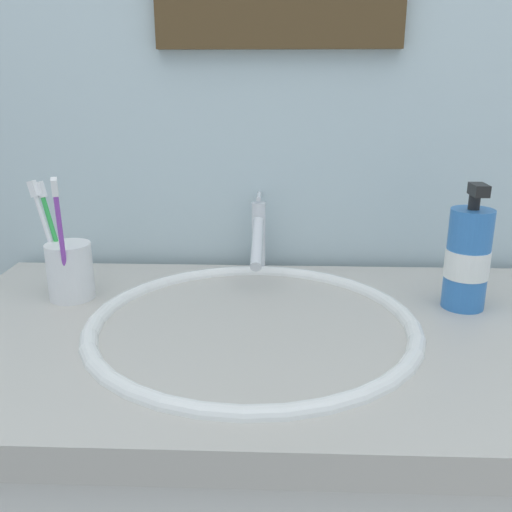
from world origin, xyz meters
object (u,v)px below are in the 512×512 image
object	(u,v)px
faucet	(260,237)
toothbrush_white	(49,231)
toothbrush_purple	(63,234)
toothbrush_cup	(72,271)
toothbrush_green	(55,231)
soap_dispenser	(470,259)

from	to	relation	value
faucet	toothbrush_white	distance (m)	0.34
faucet	toothbrush_purple	distance (m)	0.32
toothbrush_cup	toothbrush_white	world-z (taller)	toothbrush_white
toothbrush_green	soap_dispenser	size ratio (longest dim) A/B	0.93
toothbrush_cup	soap_dispenser	size ratio (longest dim) A/B	0.47
toothbrush_white	faucet	bearing A→B (deg)	19.52
toothbrush_purple	soap_dispenser	size ratio (longest dim) A/B	1.04
toothbrush_white	toothbrush_green	distance (m)	0.01
toothbrush_cup	toothbrush_white	xyz separation A→B (m)	(-0.03, 0.01, 0.06)
toothbrush_purple	toothbrush_white	bearing A→B (deg)	128.36
toothbrush_purple	soap_dispenser	bearing A→B (deg)	2.97
faucet	toothbrush_purple	size ratio (longest dim) A/B	0.89
toothbrush_purple	soap_dispenser	world-z (taller)	toothbrush_purple
faucet	toothbrush_green	xyz separation A→B (m)	(-0.31, -0.11, 0.04)
toothbrush_white	toothbrush_green	size ratio (longest dim) A/B	1.01
toothbrush_purple	soap_dispenser	distance (m)	0.58
toothbrush_green	soap_dispenser	xyz separation A→B (m)	(0.61, -0.03, -0.03)
toothbrush_purple	toothbrush_white	size ratio (longest dim) A/B	1.10
toothbrush_purple	toothbrush_green	xyz separation A→B (m)	(-0.04, 0.06, -0.01)
faucet	toothbrush_cup	bearing A→B (deg)	-156.37
toothbrush_cup	soap_dispenser	distance (m)	0.59
toothbrush_cup	toothbrush_green	xyz separation A→B (m)	(-0.03, 0.02, 0.06)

